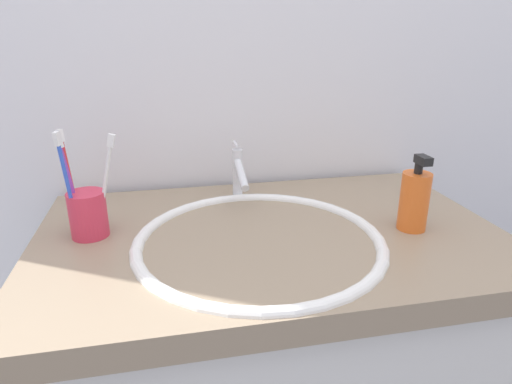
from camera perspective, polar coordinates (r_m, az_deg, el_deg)
tiled_wall_back at (r=1.13m, az=-2.06°, el=18.84°), size 2.12×0.04×2.40m
sink_basin at (r=0.86m, az=0.41°, el=-9.10°), size 0.48×0.48×0.12m
faucet at (r=1.02m, az=-2.28°, el=2.55°), size 0.02×0.15×0.13m
toothbrush_cup at (r=0.90m, az=-20.98°, el=-2.72°), size 0.07×0.07×0.09m
toothbrush_blue at (r=0.86m, az=-23.37°, el=1.32°), size 0.02×0.03×0.21m
toothbrush_red at (r=0.90m, az=-23.09°, el=1.96°), size 0.03×0.03×0.20m
toothbrush_white at (r=0.87m, az=-18.95°, el=1.62°), size 0.06×0.02×0.20m
toothbrush_purple at (r=0.89m, az=-23.07°, el=1.50°), size 0.04×0.01×0.20m
soap_dispenser at (r=0.92m, az=19.90°, el=-0.97°), size 0.06×0.06×0.16m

